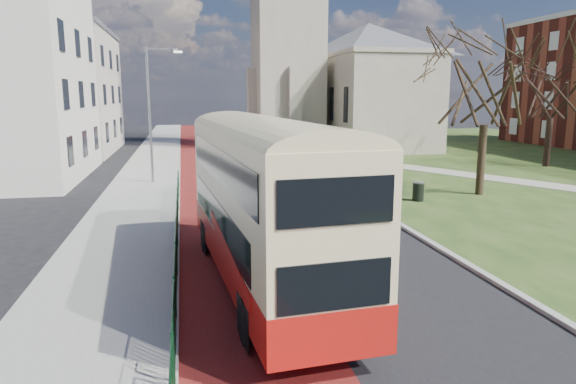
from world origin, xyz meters
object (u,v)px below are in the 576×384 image
object	(u,v)px
bus	(263,196)
winter_tree_near	(488,67)
streetlamp	(152,108)
winter_tree_far	(554,79)
litter_bin	(418,191)

from	to	relation	value
bus	winter_tree_near	distance (m)	17.95
streetlamp	winter_tree_far	world-z (taller)	winter_tree_far
litter_bin	winter_tree_near	bearing A→B (deg)	13.04
litter_bin	streetlamp	bearing A→B (deg)	148.81
streetlamp	bus	xyz separation A→B (m)	(3.86, -18.15, -1.98)
streetlamp	litter_bin	bearing A→B (deg)	-31.19
streetlamp	winter_tree_near	xyz separation A→B (m)	(17.44, -7.19, 2.18)
streetlamp	bus	bearing A→B (deg)	-78.00
streetlamp	litter_bin	world-z (taller)	streetlamp
streetlamp	bus	distance (m)	18.66
bus	winter_tree_far	world-z (taller)	winter_tree_far
winter_tree_near	litter_bin	world-z (taller)	winter_tree_near
bus	winter_tree_far	size ratio (longest dim) A/B	1.19
winter_tree_near	litter_bin	distance (m)	7.48
streetlamp	litter_bin	distance (m)	16.20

